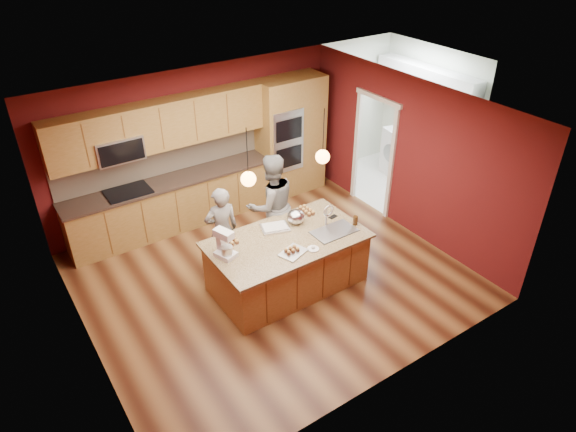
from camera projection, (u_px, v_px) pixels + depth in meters
floor at (271, 276)px, 8.07m from camera, size 5.50×5.50×0.00m
ceiling at (268, 112)px, 6.64m from camera, size 5.50×5.50×0.00m
wall_back at (195, 143)px, 9.11m from camera, size 5.50×0.00×5.50m
wall_front at (392, 298)px, 5.59m from camera, size 5.50×0.00×5.50m
wall_left at (73, 268)px, 6.05m from camera, size 0.00×5.00×5.00m
wall_right at (408, 156)px, 8.66m from camera, size 0.00×5.00×5.00m
cabinet_run at (167, 177)px, 8.81m from camera, size 3.74×0.64×2.30m
oven_column at (290, 136)px, 9.88m from camera, size 1.30×0.62×2.30m
doorway_trim at (373, 156)px, 9.37m from camera, size 0.08×1.11×2.20m
laundry_room at (426, 86)px, 9.94m from camera, size 2.60×2.70×2.70m
pendant_left at (248, 179)px, 6.56m from camera, size 0.20×0.20×0.80m
pendant_right at (323, 156)px, 7.12m from camera, size 0.20×0.20×0.80m
island at (288, 261)px, 7.68m from camera, size 2.30×1.29×1.23m
person_left at (222, 230)px, 7.86m from camera, size 0.57×0.42×1.45m
person_right at (271, 205)px, 8.21m from camera, size 0.90×0.73×1.75m
stand_mixer at (225, 245)px, 7.01m from camera, size 0.30×0.34×0.41m
sheet_cake at (275, 228)px, 7.66m from camera, size 0.48×0.41×0.05m
cooling_rack at (293, 253)px, 7.14m from camera, size 0.44×0.38×0.02m
mixing_bowl at (296, 217)px, 7.76m from camera, size 0.27×0.27×0.23m
plate at (313, 249)px, 7.23m from camera, size 0.17×0.17×0.01m
tumbler at (355, 220)px, 7.74m from camera, size 0.07×0.07×0.14m
phone at (333, 217)px, 7.96m from camera, size 0.15×0.09×0.01m
cupcakes_left at (228, 240)px, 7.37m from camera, size 0.23×0.31×0.07m
cupcakes_rack at (292, 250)px, 7.14m from camera, size 0.22×0.15×0.07m
cupcakes_right at (307, 210)px, 8.06m from camera, size 0.16×0.31×0.07m
washer at (423, 161)px, 10.44m from camera, size 0.78×0.80×1.00m
dryer at (401, 152)px, 10.82m from camera, size 0.73×0.75×0.99m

